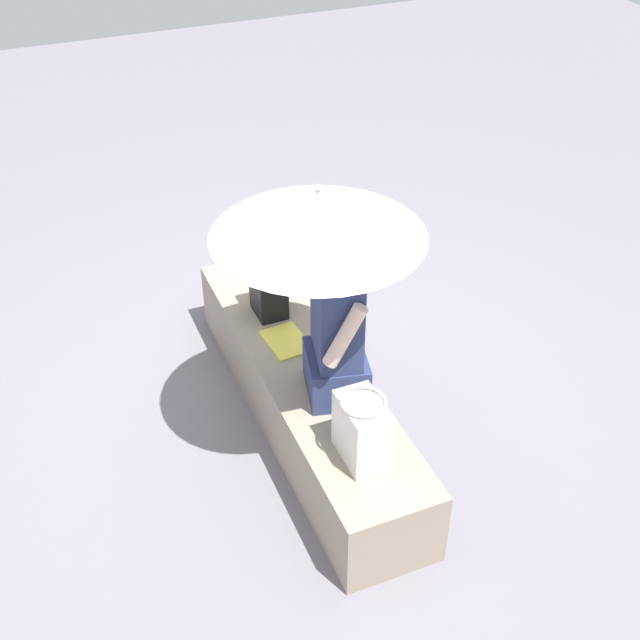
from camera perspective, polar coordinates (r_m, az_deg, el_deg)
The scene contains 7 objects.
ground_plane at distance 4.48m, azimuth -1.00°, elevation -7.03°, with size 14.00×14.00×0.00m, color slate.
stone_bench at distance 4.34m, azimuth -1.03°, elevation -5.08°, with size 2.16×0.48×0.40m, color gray.
person_seated at distance 3.81m, azimuth 1.17°, elevation -0.45°, with size 0.50×0.35×0.90m.
parasol at distance 3.50m, azimuth -0.12°, elevation 7.34°, with size 0.95×0.95×1.11m.
handbag_black at distance 4.49m, azimuth -3.58°, elevation 2.10°, with size 0.21×0.16×0.31m.
tote_bag_canvas at distance 3.62m, azimuth 2.94°, elevation -7.58°, with size 0.27×0.20×0.33m.
magazine at distance 4.35m, azimuth -2.34°, elevation -1.46°, with size 0.28×0.20×0.01m, color #EAE04C.
Camera 1 is at (-3.04, 1.18, 3.07)m, focal length 46.33 mm.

